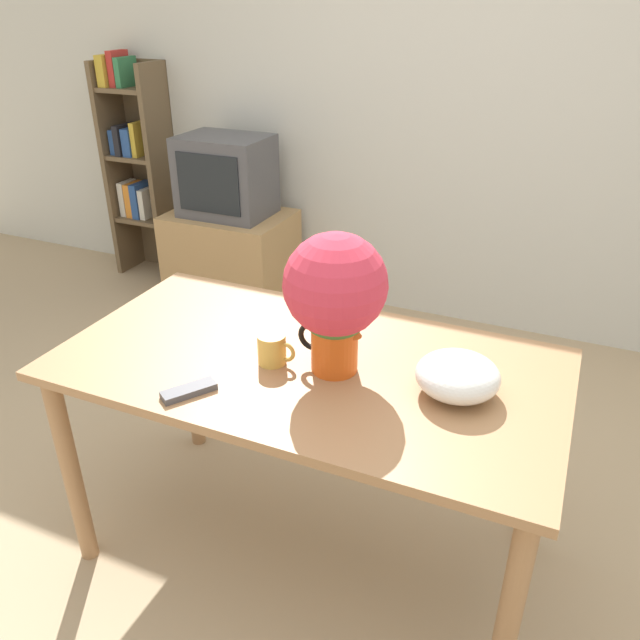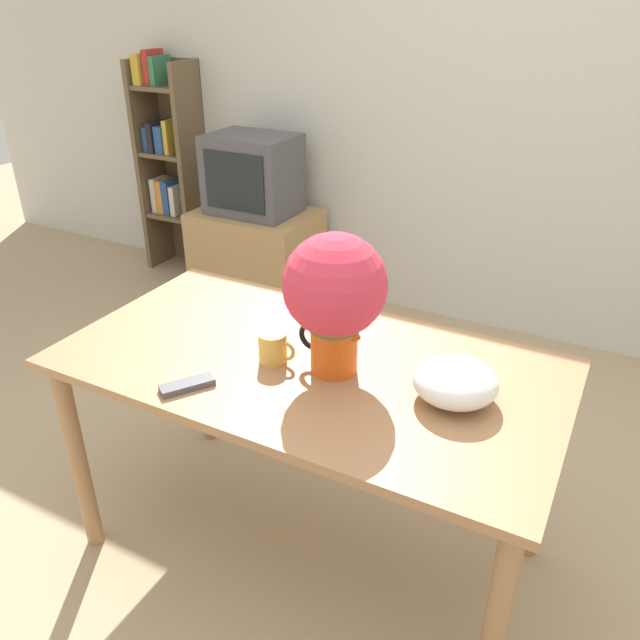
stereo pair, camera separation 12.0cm
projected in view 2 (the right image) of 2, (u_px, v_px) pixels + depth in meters
The scene contains 10 objects.
ground_plane at pixel (317, 546), 2.27m from camera, with size 12.00×12.00×0.00m, color tan.
wall_back at pixel (499, 99), 3.26m from camera, with size 8.00×0.05×2.60m.
table at pixel (309, 388), 1.96m from camera, with size 1.54×0.82×0.79m.
flower_vase at pixel (335, 295), 1.75m from camera, with size 0.30×0.30×0.43m.
coffee_mug at pixel (274, 347), 1.88m from camera, with size 0.12×0.09×0.09m.
white_bowl at pixel (455, 382), 1.70m from camera, with size 0.24×0.24×0.12m.
remote_control at pixel (187, 385), 1.77m from camera, with size 0.13×0.16×0.02m.
tv_stand at pixel (257, 257), 3.99m from camera, with size 0.74×0.53×0.59m.
tv_set at pixel (253, 175), 3.75m from camera, with size 0.52×0.39×0.47m.
bookshelf at pixel (170, 159), 4.27m from camera, with size 0.41×0.28×1.48m.
Camera 2 is at (0.78, -1.43, 1.79)m, focal length 35.00 mm.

